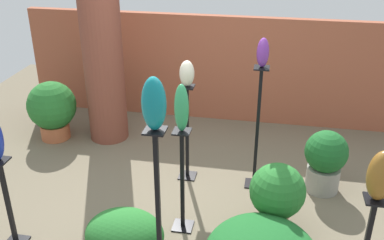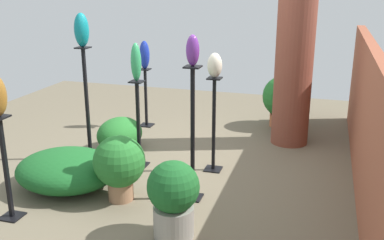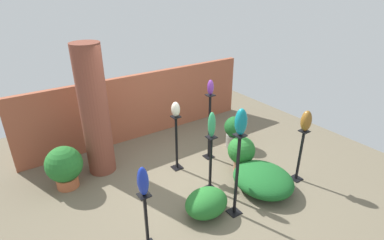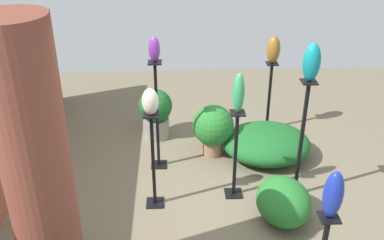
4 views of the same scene
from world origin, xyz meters
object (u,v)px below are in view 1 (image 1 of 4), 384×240
Objects in this scene: pedestal_ivory at (187,137)px; potted_plant_front_right at (325,159)px; art_vase_violet at (263,53)px; pedestal_teal at (158,216)px; pedestal_jade at (182,186)px; art_vase_ivory at (187,73)px; potted_plant_walkway_edge at (277,193)px; art_vase_bronze at (381,176)px; potted_plant_mid_left at (52,108)px; art_vase_jade at (182,108)px; pedestal_cobalt at (9,207)px; brick_pillar at (102,48)px; art_vase_teal at (154,104)px.

pedestal_ivory reaches higher than potted_plant_front_right.
art_vase_violet is 1.41m from potted_plant_front_right.
pedestal_teal is at bearing -113.45° from art_vase_violet.
art_vase_ivory is at bearing 98.37° from pedestal_jade.
art_vase_violet reaches higher than potted_plant_walkway_edge.
pedestal_ivory is at bearing 93.15° from pedestal_teal.
art_vase_violet is at bearing 119.77° from art_vase_bronze.
art_vase_bronze is 0.48× the size of potted_plant_mid_left.
pedestal_ivory is 1.59× the size of potted_plant_front_right.
art_vase_violet is at bearing 53.80° from art_vase_jade.
pedestal_cobalt reaches higher than potted_plant_front_right.
pedestal_cobalt is 1.51m from pedestal_teal.
pedestal_cobalt is 0.80× the size of pedestal_ivory.
pedestal_ivory is 1.21m from art_vase_jade.
brick_pillar reaches higher than art_vase_jade.
art_vase_jade reaches higher than pedestal_cobalt.
potted_plant_mid_left reaches higher than potted_plant_front_right.
potted_plant_front_right is at bearing 56.46° from potted_plant_walkway_edge.
potted_plant_walkway_edge is (-0.51, -0.77, 0.01)m from potted_plant_front_right.
pedestal_ivory is at bearing 144.13° from potted_plant_walkway_edge.
brick_pillar is 2.40m from pedestal_cobalt.
art_vase_bronze is 1.36m from potted_plant_walkway_edge.
pedestal_jade is at bearing -81.63° from pedestal_ivory.
brick_pillar is at bearing 157.95° from art_vase_violet.
art_vase_jade is at bearing 86.38° from art_vase_teal.
potted_plant_front_right is 0.92m from potted_plant_walkway_edge.
potted_plant_mid_left is (-2.12, 1.54, -0.86)m from art_vase_jade.
potted_plant_mid_left is (-2.07, 2.26, -0.22)m from pedestal_teal.
potted_plant_mid_left is (-1.98, 0.63, -0.08)m from pedestal_ivory.
pedestal_teal is at bearing -60.95° from brick_pillar.
art_vase_jade reaches higher than art_vase_bronze.
pedestal_teal is 3.22× the size of art_vase_jade.
brick_pillar is at bearing 129.12° from art_vase_jade.
pedestal_teal is at bearing -86.85° from pedestal_ivory.
art_vase_violet reaches higher than pedestal_teal.
brick_pillar reaches higher than art_vase_violet.
pedestal_cobalt is at bearing 172.80° from pedestal_teal.
brick_pillar is at bearing 13.59° from potted_plant_mid_left.
art_vase_ivory is (-0.79, 0.03, -0.28)m from art_vase_violet.
potted_plant_front_right is 1.03× the size of potted_plant_walkway_edge.
art_vase_jade is 2.76m from potted_plant_mid_left.
art_vase_teal is at bearing -93.62° from art_vase_jade.
art_vase_jade reaches higher than potted_plant_front_right.
art_vase_ivory reaches higher than pedestal_ivory.
art_vase_teal is 3.29m from potted_plant_mid_left.
potted_plant_front_right is (2.81, -0.78, -0.87)m from brick_pillar.
pedestal_ivory is 2.08m from potted_plant_mid_left.
potted_plant_mid_left is at bearing -166.41° from brick_pillar.
art_vase_violet reaches higher than art_vase_jade.
art_vase_ivory is 1.79m from potted_plant_front_right.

